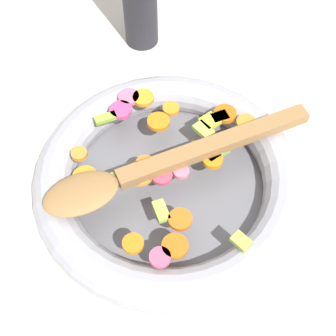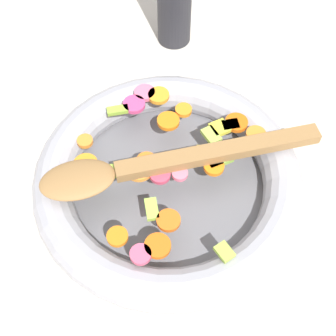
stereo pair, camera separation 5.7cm
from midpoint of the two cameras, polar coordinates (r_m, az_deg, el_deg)
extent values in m
plane|color=beige|center=(0.61, 2.66, -2.78)|extent=(4.00, 4.00, 0.00)
cylinder|color=slate|center=(0.61, 2.68, -2.49)|extent=(0.29, 0.29, 0.01)
torus|color=#9E9EA5|center=(0.59, 2.75, -1.54)|extent=(0.34, 0.34, 0.05)
cylinder|color=orange|center=(0.61, 2.72, 5.55)|extent=(0.04, 0.04, 0.01)
cylinder|color=orange|center=(0.57, -0.71, -0.10)|extent=(0.04, 0.04, 0.01)
cylinder|color=orange|center=(0.57, 8.46, -0.06)|extent=(0.03, 0.03, 0.01)
cylinder|color=orange|center=(0.57, -7.23, 0.22)|extent=(0.04, 0.04, 0.01)
cylinder|color=orange|center=(0.62, 4.54, 6.88)|extent=(0.03, 0.03, 0.01)
cylinder|color=orange|center=(0.60, -7.41, 3.07)|extent=(0.03, 0.03, 0.01)
cylinder|color=orange|center=(0.53, 3.15, -6.64)|extent=(0.04, 0.04, 0.01)
cylinder|color=orange|center=(0.61, 13.31, 3.81)|extent=(0.03, 0.03, 0.01)
cylinder|color=orange|center=(0.57, 0.20, 0.64)|extent=(0.03, 0.03, 0.01)
cylinder|color=orange|center=(0.64, 1.83, 8.69)|extent=(0.04, 0.04, 0.01)
cylinder|color=#DB5E14|center=(0.52, 1.92, -9.72)|extent=(0.04, 0.04, 0.01)
cylinder|color=#D75F11|center=(0.62, 10.97, 5.26)|extent=(0.04, 0.04, 0.01)
cylinder|color=orange|center=(0.52, -3.07, -8.59)|extent=(0.03, 0.03, 0.01)
cube|color=#A6C54D|center=(0.60, 8.00, 3.75)|extent=(0.03, 0.03, 0.01)
cube|color=#8FB639|center=(0.62, -3.54, 6.87)|extent=(0.03, 0.01, 0.01)
cube|color=#9FC044|center=(0.52, 10.06, -10.29)|extent=(0.02, 0.03, 0.01)
cube|color=#BCD253|center=(0.62, 10.28, 4.95)|extent=(0.02, 0.02, 0.01)
cube|color=#95B73C|center=(0.56, -4.82, -1.03)|extent=(0.03, 0.02, 0.01)
cube|color=#A2CE4D|center=(0.57, 1.64, -0.19)|extent=(0.03, 0.02, 0.01)
cube|color=#83AD3E|center=(0.58, 9.33, 0.31)|extent=(0.03, 0.02, 0.01)
cube|color=#9EC947|center=(0.54, 1.04, -5.27)|extent=(0.02, 0.03, 0.01)
cube|color=#80C140|center=(0.56, -7.62, -2.02)|extent=(0.02, 0.02, 0.01)
cylinder|color=#DA437C|center=(0.63, -1.56, 7.59)|extent=(0.04, 0.04, 0.01)
cylinder|color=#D7576E|center=(0.57, -8.94, -0.92)|extent=(0.03, 0.03, 0.01)
cylinder|color=#DB516F|center=(0.51, -0.14, -10.75)|extent=(0.03, 0.03, 0.01)
cylinder|color=#D0415C|center=(0.56, 1.93, -1.05)|extent=(0.03, 0.03, 0.01)
cylinder|color=#EC6684|center=(0.64, -0.30, 8.98)|extent=(0.03, 0.03, 0.01)
cylinder|color=#EB6D85|center=(0.56, 4.35, -0.94)|extent=(0.03, 0.03, 0.01)
cube|color=gold|center=(0.61, 8.98, 4.65)|extent=(0.03, 0.03, 0.01)
cube|color=gold|center=(0.59, 7.13, 1.83)|extent=(0.02, 0.02, 0.01)
cube|color=olive|center=(0.58, 9.09, 1.72)|extent=(0.26, 0.05, 0.01)
ellipsoid|color=olive|center=(0.55, -8.10, -1.64)|extent=(0.10, 0.07, 0.01)
camera|label=1|loc=(0.03, -87.13, 4.33)|focal=50.00mm
camera|label=2|loc=(0.03, 92.87, -4.33)|focal=50.00mm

